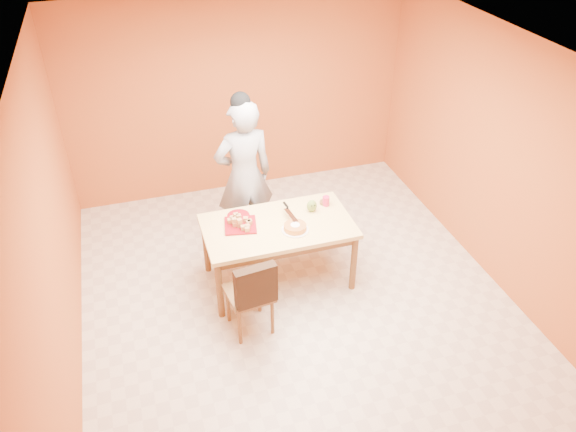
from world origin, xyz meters
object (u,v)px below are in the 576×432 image
object	(u,v)px
dining_table	(278,232)
dining_chair	(249,293)
sponge_cake	(295,227)
magenta_glass	(326,201)
pastry_platter	(240,225)
checker_tin	(324,202)
red_dinner_plate	(238,216)
egg_ornament	(312,206)
person	(244,176)

from	to	relation	value
dining_table	dining_chair	distance (m)	0.84
sponge_cake	magenta_glass	xyz separation A→B (m)	(0.48, 0.36, 0.02)
dining_chair	pastry_platter	bearing A→B (deg)	75.46
checker_tin	pastry_platter	bearing A→B (deg)	-171.83
dining_table	red_dinner_plate	distance (m)	0.47
red_dinner_plate	egg_ornament	distance (m)	0.81
person	red_dinner_plate	distance (m)	0.57
dining_table	red_dinner_plate	world-z (taller)	red_dinner_plate
sponge_cake	person	bearing A→B (deg)	108.73
person	magenta_glass	world-z (taller)	person
red_dinner_plate	egg_ornament	size ratio (longest dim) A/B	1.71
dining_table	pastry_platter	distance (m)	0.41
dining_chair	checker_tin	world-z (taller)	dining_chair
red_dinner_plate	sponge_cake	size ratio (longest dim) A/B	1.02
magenta_glass	checker_tin	xyz separation A→B (m)	(-0.00, 0.03, -0.04)
dining_chair	egg_ornament	world-z (taller)	dining_chair
pastry_platter	sponge_cake	world-z (taller)	sponge_cake
pastry_platter	magenta_glass	size ratio (longest dim) A/B	2.99
dining_table	checker_tin	bearing A→B (deg)	20.91
red_dinner_plate	sponge_cake	distance (m)	0.67
dining_chair	magenta_glass	bearing A→B (deg)	30.75
red_dinner_plate	checker_tin	distance (m)	0.99
dining_chair	person	xyz separation A→B (m)	(0.31, 1.44, 0.46)
checker_tin	dining_table	bearing A→B (deg)	-159.09
red_dinner_plate	checker_tin	xyz separation A→B (m)	(0.98, -0.04, 0.01)
dining_chair	sponge_cake	xyz separation A→B (m)	(0.63, 0.50, 0.31)
egg_ornament	magenta_glass	bearing A→B (deg)	-3.31
dining_chair	red_dinner_plate	world-z (taller)	dining_chair
dining_chair	magenta_glass	world-z (taller)	dining_chair
dining_table	dining_chair	size ratio (longest dim) A/B	1.71
dining_chair	magenta_glass	xyz separation A→B (m)	(1.11, 0.86, 0.33)
pastry_platter	sponge_cake	size ratio (longest dim) A/B	1.39
red_dinner_plate	egg_ornament	world-z (taller)	egg_ornament
person	magenta_glass	distance (m)	0.99
dining_chair	dining_table	bearing A→B (deg)	46.37
dining_table	person	size ratio (longest dim) A/B	0.85
dining_chair	red_dinner_plate	size ratio (longest dim) A/B	3.83
pastry_platter	red_dinner_plate	xyz separation A→B (m)	(0.02, 0.18, -0.00)
person	red_dinner_plate	size ratio (longest dim) A/B	7.72
dining_chair	sponge_cake	size ratio (longest dim) A/B	3.91
red_dinner_plate	sponge_cake	bearing A→B (deg)	-39.90
sponge_cake	checker_tin	xyz separation A→B (m)	(0.47, 0.39, -0.02)
dining_table	sponge_cake	distance (m)	0.25
dining_table	checker_tin	xyz separation A→B (m)	(0.62, 0.24, 0.11)
red_dinner_plate	egg_ornament	xyz separation A→B (m)	(0.80, -0.14, 0.06)
person	red_dinner_plate	xyz separation A→B (m)	(-0.19, -0.51, -0.18)
egg_ornament	pastry_platter	bearing A→B (deg)	159.83
sponge_cake	pastry_platter	bearing A→B (deg)	155.37
red_dinner_plate	checker_tin	bearing A→B (deg)	-2.33
dining_table	person	xyz separation A→B (m)	(-0.17, 0.78, 0.28)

